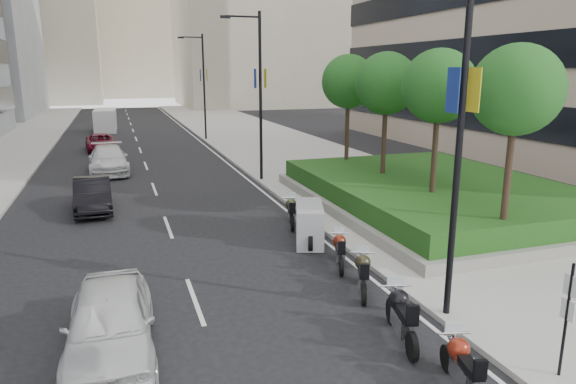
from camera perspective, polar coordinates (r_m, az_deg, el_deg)
name	(u,v)px	position (r m, az deg, el deg)	size (l,w,h in m)	color
ground	(297,371)	(11.19, 1.03, -19.26)	(160.00, 160.00, 0.00)	black
sidewalk_right	(277,146)	(41.17, -1.18, 5.08)	(10.00, 100.00, 0.15)	#9E9B93
lane_edge	(212,151)	(39.93, -8.48, 4.58)	(0.12, 100.00, 0.01)	silver
lane_centre	(142,154)	(39.37, -15.96, 4.08)	(0.12, 100.00, 0.01)	silver
building_cream_left	(20,8)	(110.42, -27.60, 17.67)	(26.00, 24.00, 34.00)	#B7AD93
building_cream_centre	(130,12)	(129.62, -17.12, 18.60)	(30.00, 24.00, 38.00)	#B7AD93
planter	(434,201)	(23.71, 15.86, -0.99)	(10.00, 14.00, 0.40)	gray
hedge	(434,188)	(23.57, 15.96, 0.42)	(9.40, 13.40, 0.80)	#174814
tree_0	(516,91)	(17.39, 24.04, 10.25)	(2.80, 2.80, 6.30)	#332319
tree_1	(439,87)	(20.53, 16.43, 11.16)	(2.80, 2.80, 6.30)	#332319
tree_2	(386,84)	(23.92, 10.88, 11.71)	(2.80, 2.80, 6.30)	#332319
tree_3	(348,82)	(27.48, 6.72, 12.04)	(2.80, 2.80, 6.30)	#332319
lamp_post_0	(456,114)	(12.33, 18.14, 8.22)	(2.34, 0.45, 9.00)	black
lamp_post_1	(258,89)	(27.86, -3.40, 11.39)	(2.34, 0.45, 9.00)	black
lamp_post_2	(202,82)	(45.47, -9.52, 12.01)	(2.34, 0.45, 9.00)	black
parking_sign	(567,314)	(11.49, 28.58, -11.86)	(0.06, 0.32, 2.50)	black
motorcycle_1	(462,366)	(10.85, 18.79, -17.86)	(0.74, 1.98, 1.00)	black
motorcycle_2	(401,315)	(12.27, 12.46, -13.24)	(0.85, 2.22, 1.13)	black
motorcycle_3	(363,274)	(14.52, 8.32, -8.98)	(0.99, 1.92, 1.02)	black
motorcycle_4	(340,251)	(16.26, 5.77, -6.51)	(0.86, 1.87, 0.97)	black
motorcycle_5	(309,224)	(18.32, 2.38, -3.56)	(1.61, 2.47, 1.39)	black
motorcycle_6	(291,212)	(20.38, 0.37, -2.22)	(0.81, 2.02, 1.03)	black
car_a	(110,323)	(11.94, -19.16, -13.55)	(1.83, 4.56, 1.55)	silver
car_b	(93,195)	(24.02, -20.89, -0.29)	(1.52, 4.35, 1.43)	black
car_c	(108,160)	(32.70, -19.32, 3.42)	(2.22, 5.46, 1.58)	silver
car_d	(101,143)	(41.82, -20.06, 5.19)	(2.12, 4.59, 1.28)	maroon
delivery_van	(105,121)	(55.00, -19.62, 7.41)	(2.19, 5.28, 2.18)	white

